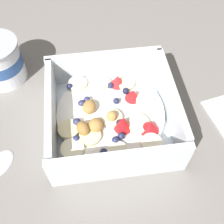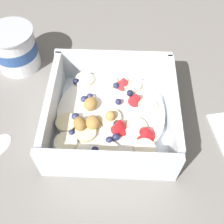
# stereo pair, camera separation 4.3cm
# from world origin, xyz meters

# --- Properties ---
(ground_plane) EXTENTS (2.40, 2.40, 0.00)m
(ground_plane) POSITION_xyz_m (0.00, 0.00, 0.00)
(ground_plane) COLOR gray
(fruit_bowl) EXTENTS (0.20, 0.20, 0.07)m
(fruit_bowl) POSITION_xyz_m (0.00, -0.00, 0.02)
(fruit_bowl) COLOR white
(fruit_bowl) RESTS_ON ground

